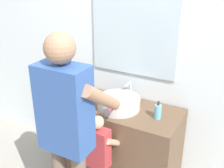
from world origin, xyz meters
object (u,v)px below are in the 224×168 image
soap_bottle (158,112)px  adult_parent (67,120)px  child_toddler (98,153)px  toothbrush_cup (85,93)px

soap_bottle → adult_parent: bearing=-125.7°
child_toddler → adult_parent: size_ratio=0.56×
toothbrush_cup → child_toddler: bearing=-45.9°
child_toddler → toothbrush_cup: bearing=134.1°
toothbrush_cup → adult_parent: bearing=-66.1°
toothbrush_cup → soap_bottle: size_ratio=1.25×
toothbrush_cup → child_toddler: size_ratio=0.23×
toothbrush_cup → soap_bottle: toothbrush_cup is taller
soap_bottle → child_toddler: bearing=-135.5°
child_toddler → adult_parent: adult_parent is taller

